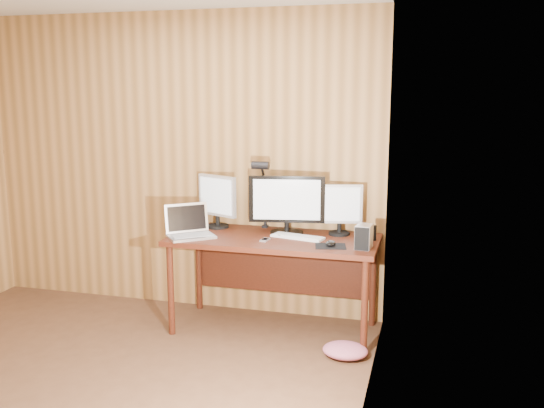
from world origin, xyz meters
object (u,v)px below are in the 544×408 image
at_px(desk, 276,250).
at_px(monitor_center, 287,204).
at_px(keyboard, 298,237).
at_px(desk_lamp, 263,184).
at_px(mouse, 331,243).
at_px(speaker, 373,233).
at_px(phone, 265,240).
at_px(monitor_right, 340,208).
at_px(laptop, 189,228).
at_px(monitor_left, 217,200).
at_px(hard_drive, 364,237).

distance_m(desk, monitor_center, 0.37).
xyz_separation_m(keyboard, desk_lamp, (-0.34, 0.21, 0.36)).
distance_m(mouse, speaker, 0.39).
bearing_deg(mouse, phone, 160.62).
bearing_deg(phone, desk_lamp, 114.59).
height_order(monitor_right, keyboard, monitor_right).
relative_size(laptop, speaker, 3.82).
distance_m(monitor_center, monitor_right, 0.41).
xyz_separation_m(phone, desk_lamp, (-0.12, 0.35, 0.36)).
bearing_deg(monitor_left, laptop, -85.11).
relative_size(monitor_right, desk_lamp, 0.66).
relative_size(keyboard, hard_drive, 2.50).
bearing_deg(desk, phone, -100.99).
distance_m(phone, desk_lamp, 0.52).
height_order(laptop, keyboard, laptop).
height_order(mouse, phone, mouse).
xyz_separation_m(monitor_left, desk_lamp, (0.38, 0.03, 0.14)).
distance_m(desk, monitor_right, 0.60).
xyz_separation_m(phone, speaker, (0.78, 0.23, 0.05)).
bearing_deg(monitor_left, keyboard, 9.26).
distance_m(monitor_center, laptop, 0.78).
relative_size(hard_drive, desk_lamp, 0.28).
relative_size(monitor_left, desk_lamp, 0.72).
height_order(keyboard, hard_drive, hard_drive).
bearing_deg(hard_drive, monitor_left, 169.57).
bearing_deg(desk_lamp, keyboard, -23.84).
bearing_deg(hard_drive, laptop, -175.27).
height_order(monitor_left, keyboard, monitor_left).
xyz_separation_m(monitor_center, monitor_left, (-0.60, 0.07, -0.01)).
relative_size(desk, monitor_left, 3.70).
bearing_deg(hard_drive, desk, 168.11).
xyz_separation_m(monitor_left, monitor_right, (1.00, 0.01, -0.02)).
bearing_deg(mouse, monitor_left, 145.36).
distance_m(keyboard, mouse, 0.34).
bearing_deg(hard_drive, phone, -176.90).
bearing_deg(keyboard, monitor_right, 45.71).
xyz_separation_m(monitor_center, hard_drive, (0.63, -0.27, -0.16)).
relative_size(monitor_center, speaker, 5.23).
bearing_deg(monitor_right, laptop, -175.88).
height_order(mouse, hard_drive, hard_drive).
bearing_deg(hard_drive, monitor_center, 161.92).
bearing_deg(keyboard, phone, -134.28).
bearing_deg(monitor_center, keyboard, -52.96).
xyz_separation_m(mouse, desk_lamp, (-0.62, 0.39, 0.35)).
height_order(desk, monitor_center, monitor_center).
xyz_separation_m(desk, mouse, (0.47, -0.23, 0.15)).
relative_size(monitor_center, monitor_left, 1.36).
bearing_deg(monitor_left, desk, 9.50).
bearing_deg(keyboard, desk_lamp, 161.01).
relative_size(monitor_left, laptop, 1.00).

